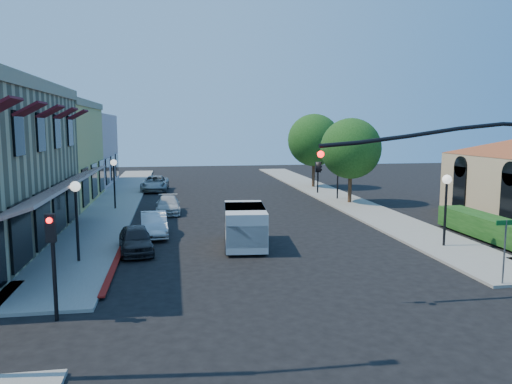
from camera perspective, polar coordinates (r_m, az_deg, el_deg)
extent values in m
plane|color=black|center=(15.68, 7.80, -14.56)|extent=(120.00, 120.00, 0.00)
cube|color=gray|center=(41.49, -15.38, -0.77)|extent=(3.50, 50.00, 0.12)
cube|color=gray|center=(43.31, 8.31, -0.24)|extent=(3.50, 50.00, 0.12)
cube|color=maroon|center=(22.77, -15.58, -7.70)|extent=(0.25, 10.00, 0.06)
cube|color=tan|center=(25.70, -24.00, 11.20)|extent=(0.50, 18.20, 0.60)
cube|color=#561416|center=(25.55, -21.15, 0.68)|extent=(1.75, 17.00, 0.67)
cube|color=#55111A|center=(18.71, -27.07, 8.78)|extent=(1.02, 1.50, 0.60)
cube|color=#55111A|center=(21.97, -24.39, 8.63)|extent=(1.02, 1.50, 0.60)
cube|color=#55111A|center=(25.28, -22.40, 8.51)|extent=(1.02, 1.50, 0.60)
cube|color=#55111A|center=(28.60, -20.88, 8.41)|extent=(1.02, 1.50, 0.60)
cube|color=#55111A|center=(31.94, -19.68, 8.32)|extent=(1.02, 1.50, 0.60)
cube|color=black|center=(22.04, -25.27, -4.38)|extent=(0.12, 2.60, 2.60)
cube|color=black|center=(25.26, -23.20, -2.82)|extent=(0.12, 2.60, 2.60)
cube|color=black|center=(28.53, -21.60, -1.61)|extent=(0.12, 2.60, 2.60)
cube|color=black|center=(31.83, -20.33, -0.64)|extent=(0.12, 2.60, 2.60)
cube|color=tan|center=(41.42, -25.05, 3.97)|extent=(10.00, 12.00, 7.60)
cube|color=beige|center=(53.08, -21.58, 4.47)|extent=(10.00, 12.00, 7.00)
cube|color=black|center=(31.85, 26.94, -0.63)|extent=(0.12, 1.40, 2.80)
cube|color=black|center=(35.96, 22.23, 0.48)|extent=(0.12, 1.40, 2.80)
cube|color=#143D11|center=(28.56, 25.22, -5.06)|extent=(1.40, 8.00, 1.10)
cylinder|color=#321E14|center=(38.51, 10.67, 0.22)|extent=(0.28, 0.28, 2.10)
sphere|color=#143D11|center=(38.24, 10.79, 4.91)|extent=(4.56, 4.56, 4.56)
cylinder|color=#321E14|center=(47.95, 6.58, 1.84)|extent=(0.28, 0.28, 2.27)
sphere|color=#143D11|center=(47.73, 6.64, 5.92)|extent=(4.94, 4.94, 4.94)
cylinder|color=black|center=(17.54, 19.63, 6.20)|extent=(7.80, 0.14, 0.14)
imported|color=black|center=(16.07, 7.20, 3.27)|extent=(0.20, 0.16, 1.00)
sphere|color=#FF0C0C|center=(15.87, 7.41, 4.30)|extent=(0.22, 0.22, 0.22)
cylinder|color=black|center=(16.37, -22.06, -8.55)|extent=(0.12, 0.12, 3.00)
cube|color=black|center=(15.90, -22.42, -3.84)|extent=(0.28, 0.22, 0.85)
sphere|color=#FF0C0C|center=(15.74, -22.56, -3.03)|extent=(0.18, 0.18, 0.18)
cylinder|color=#595B5E|center=(20.51, 26.51, -6.31)|extent=(0.06, 0.06, 2.50)
cube|color=#0C591E|center=(20.28, 26.70, -3.15)|extent=(0.80, 0.04, 0.18)
cylinder|color=black|center=(22.64, -19.76, -3.80)|extent=(0.12, 0.12, 3.20)
sphere|color=white|center=(22.38, -19.96, 0.60)|extent=(0.44, 0.44, 0.44)
cylinder|color=black|center=(36.34, -15.87, 0.51)|extent=(0.12, 0.12, 3.20)
sphere|color=white|center=(36.17, -15.97, 3.26)|extent=(0.44, 0.44, 0.44)
cylinder|color=black|center=(25.73, 20.81, -2.52)|extent=(0.12, 0.12, 3.20)
sphere|color=white|center=(25.50, 20.99, 1.36)|extent=(0.44, 0.44, 0.44)
cylinder|color=black|center=(40.21, 9.31, 1.35)|extent=(0.12, 0.12, 3.20)
sphere|color=white|center=(40.07, 9.37, 3.84)|extent=(0.44, 0.44, 0.44)
cube|color=beige|center=(24.46, -1.29, -3.82)|extent=(2.32, 4.59, 1.81)
cube|color=beige|center=(22.61, -1.05, -5.02)|extent=(1.91, 0.78, 1.01)
cube|color=black|center=(22.85, -1.10, -3.60)|extent=(1.71, 0.26, 0.91)
cube|color=black|center=(24.67, -1.33, -2.65)|extent=(2.17, 2.79, 0.91)
cylinder|color=black|center=(23.12, -3.23, -6.34)|extent=(0.31, 0.69, 0.67)
cylinder|color=black|center=(26.06, -3.33, -4.75)|extent=(0.31, 0.69, 0.67)
cylinder|color=black|center=(23.20, 1.02, -6.28)|extent=(0.31, 0.69, 0.67)
cylinder|color=black|center=(26.14, 0.43, -4.70)|extent=(0.31, 0.69, 0.67)
imported|color=black|center=(24.02, -13.59, -5.29)|extent=(1.95, 3.86, 1.26)
imported|color=#B8BBBD|center=(27.38, -11.59, -3.64)|extent=(1.61, 3.94, 1.27)
imported|color=#B9B8B6|center=(34.27, -10.02, -1.48)|extent=(1.63, 3.92, 1.13)
imported|color=gray|center=(46.17, -11.48, 0.96)|extent=(2.52, 5.06, 1.38)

